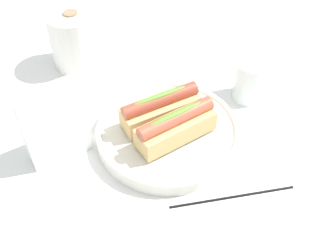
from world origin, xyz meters
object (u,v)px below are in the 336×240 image
at_px(serving_bowl, 168,133).
at_px(hotdog_front, 176,126).
at_px(water_glass, 250,82).
at_px(paper_towel_roll, 75,39).
at_px(napkin_box, 54,124).
at_px(hotdog_back, 160,108).
at_px(chopstick_near, 232,196).

distance_m(serving_bowl, hotdog_front, 0.05).
xyz_separation_m(hotdog_front, water_glass, (0.21, 0.04, -0.02)).
bearing_deg(paper_towel_roll, napkin_box, -121.40).
bearing_deg(water_glass, napkin_box, 170.44).
relative_size(water_glass, napkin_box, 0.60).
xyz_separation_m(hotdog_front, paper_towel_roll, (-0.04, 0.34, 0.00)).
bearing_deg(hotdog_back, hotdog_front, -91.71).
bearing_deg(serving_bowl, hotdog_front, -91.71).
relative_size(paper_towel_roll, napkin_box, 0.89).
xyz_separation_m(water_glass, napkin_box, (-0.40, 0.07, 0.04)).
relative_size(serving_bowl, paper_towel_roll, 2.04).
bearing_deg(hotdog_back, serving_bowl, -91.71).
distance_m(hotdog_front, water_glass, 0.22).
bearing_deg(hotdog_front, hotdog_back, 88.29).
bearing_deg(chopstick_near, water_glass, 66.07).
bearing_deg(hotdog_front, paper_towel_roll, 97.14).
relative_size(hotdog_front, water_glass, 1.68).
bearing_deg(napkin_box, hotdog_back, -14.69).
bearing_deg(water_glass, serving_bowl, -176.37).
bearing_deg(paper_towel_roll, serving_bowl, -82.10).
height_order(hotdog_front, chopstick_near, hotdog_front).
xyz_separation_m(water_glass, chopstick_near, (-0.19, -0.19, -0.04)).
relative_size(serving_bowl, hotdog_back, 1.79).
distance_m(hotdog_back, chopstick_near, 0.21).
height_order(serving_bowl, hotdog_front, hotdog_front).
xyz_separation_m(hotdog_front, napkin_box, (-0.19, 0.11, 0.01)).
relative_size(hotdog_front, chopstick_near, 0.69).
height_order(paper_towel_roll, chopstick_near, paper_towel_roll).
height_order(hotdog_front, water_glass, hotdog_front).
height_order(water_glass, chopstick_near, water_glass).
distance_m(hotdog_front, paper_towel_roll, 0.35).
bearing_deg(hotdog_back, chopstick_near, -84.53).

